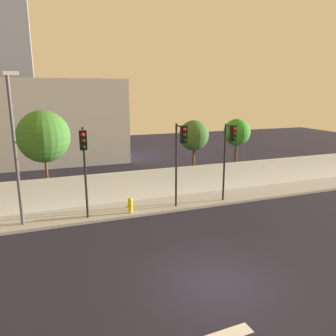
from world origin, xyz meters
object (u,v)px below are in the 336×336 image
Objects in this scene: roadside_tree_midright at (237,133)px; traffic_light_center at (180,149)px; fire_hydrant at (130,205)px; roadside_tree_leftmost at (44,137)px; street_lamp_curbside at (14,139)px; traffic_light_left at (84,155)px; roadside_tree_midleft at (194,136)px; traffic_light_right at (229,147)px.

traffic_light_center is at bearing -146.47° from roadside_tree_midright.
roadside_tree_midright is at bearing 21.59° from fire_hydrant.
roadside_tree_midright is at bearing -0.00° from roadside_tree_leftmost.
fire_hydrant is 0.18× the size of roadside_tree_midright.
roadside_tree_leftmost is at bearing 180.00° from roadside_tree_midright.
traffic_light_center is 8.15m from street_lamp_curbside.
roadside_tree_midright is (12.86, -0.00, -0.34)m from roadside_tree_leftmost.
roadside_tree_midleft is (7.74, 4.12, 0.06)m from traffic_light_left.
street_lamp_curbside reaches higher than roadside_tree_midright.
roadside_tree_leftmost reaches higher than fire_hydrant.
roadside_tree_midleft is (9.50, -0.00, -0.40)m from roadside_tree_leftmost.
traffic_light_center is 4.08m from fire_hydrant.
roadside_tree_midleft is at bearing 180.00° from roadside_tree_midright.
traffic_light_right is at bearing -2.07° from street_lamp_curbside.
traffic_light_right is (3.15, 0.22, -0.11)m from traffic_light_center.
street_lamp_curbside is 1.55× the size of roadside_tree_midright.
traffic_light_left is 3.89m from fire_hydrant.
street_lamp_curbside is 1.31× the size of roadside_tree_leftmost.
traffic_light_right is 0.83× the size of roadside_tree_leftmost.
fire_hydrant is 0.15× the size of roadside_tree_leftmost.
traffic_light_center is 0.65× the size of street_lamp_curbside.
traffic_light_right is 0.63× the size of street_lamp_curbside.
traffic_light_left is at bearing -13.65° from street_lamp_curbside.
roadside_tree_leftmost is (-4.13, 3.46, 3.48)m from fire_hydrant.
traffic_light_center is 7.92m from roadside_tree_leftmost.
roadside_tree_leftmost is at bearing 69.48° from street_lamp_curbside.
street_lamp_curbside is (-8.08, 0.62, 0.83)m from traffic_light_center.
traffic_light_right is at bearing -83.03° from roadside_tree_midleft.
traffic_light_right is at bearing -3.29° from fire_hydrant.
roadside_tree_midleft is at bearing 96.97° from traffic_light_right.
fire_hydrant is at bearing -39.94° from roadside_tree_leftmost.
traffic_light_left is at bearing -159.63° from roadside_tree_midright.
roadside_tree_midleft is (10.77, 3.39, -0.77)m from street_lamp_curbside.
traffic_light_center is 1.01× the size of roadside_tree_midright.
traffic_light_right is (8.20, 0.33, -0.11)m from traffic_light_left.
street_lamp_curbside is at bearing 177.93° from traffic_light_right.
traffic_light_center is 3.16m from traffic_light_right.
traffic_light_left is 8.21m from traffic_light_right.
street_lamp_curbside reaches higher than roadside_tree_midleft.
traffic_light_center reaches higher than fire_hydrant.
street_lamp_curbside is at bearing -110.52° from roadside_tree_leftmost.
traffic_light_center is at bearing -30.48° from roadside_tree_leftmost.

